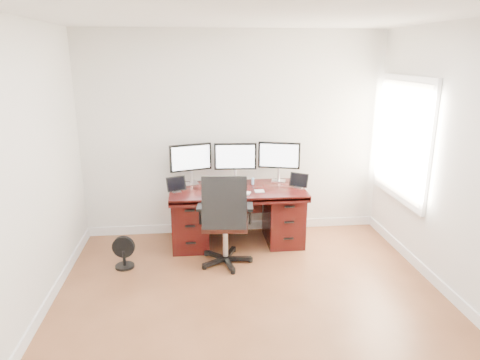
{
  "coord_description": "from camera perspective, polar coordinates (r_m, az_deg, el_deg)",
  "views": [
    {
      "loc": [
        -0.52,
        -3.33,
        2.38
      ],
      "look_at": [
        0.0,
        1.5,
        0.95
      ],
      "focal_mm": 32.0,
      "sensor_mm": 36.0,
      "label": 1
    }
  ],
  "objects": [
    {
      "name": "right_wall",
      "position": [
        4.38,
        29.15,
        0.76
      ],
      "size": [
        0.1,
        4.5,
        2.7
      ],
      "color": "white",
      "rests_on": "ground"
    },
    {
      "name": "floor_fan",
      "position": [
        5.17,
        -15.24,
        -9.36
      ],
      "size": [
        0.26,
        0.22,
        0.38
      ],
      "rotation": [
        0.0,
        0.0,
        -0.13
      ],
      "color": "black",
      "rests_on": "ground"
    },
    {
      "name": "monitor_center",
      "position": [
        5.58,
        -0.63,
        2.97
      ],
      "size": [
        0.55,
        0.15,
        0.53
      ],
      "rotation": [
        0.0,
        0.0,
        -0.07
      ],
      "color": "silver",
      "rests_on": "desk"
    },
    {
      "name": "monitor_left",
      "position": [
        5.55,
        -6.59,
        2.81
      ],
      "size": [
        0.54,
        0.19,
        0.53
      ],
      "rotation": [
        0.0,
        0.0,
        0.29
      ],
      "color": "silver",
      "rests_on": "desk"
    },
    {
      "name": "drawing_tablet",
      "position": [
        5.23,
        -3.39,
        -1.72
      ],
      "size": [
        0.28,
        0.23,
        0.01
      ],
      "primitive_type": "cube",
      "rotation": [
        0.0,
        0.0,
        -0.37
      ],
      "color": "black",
      "rests_on": "desk"
    },
    {
      "name": "monitor_right",
      "position": [
        5.66,
        5.23,
        3.11
      ],
      "size": [
        0.54,
        0.19,
        0.53
      ],
      "rotation": [
        0.0,
        0.0,
        -0.28
      ],
      "color": "silver",
      "rests_on": "desk"
    },
    {
      "name": "phone",
      "position": [
        5.36,
        -0.77,
        -1.27
      ],
      "size": [
        0.13,
        0.09,
        0.01
      ],
      "primitive_type": "cube",
      "rotation": [
        0.0,
        0.0,
        -0.27
      ],
      "color": "black",
      "rests_on": "desk"
    },
    {
      "name": "figurine_orange",
      "position": [
        5.53,
        -1.68,
        -0.2
      ],
      "size": [
        0.04,
        0.04,
        0.09
      ],
      "color": "#EF974E",
      "rests_on": "desk"
    },
    {
      "name": "back_wall",
      "position": [
        5.7,
        -0.81,
        5.98
      ],
      "size": [
        4.0,
        0.1,
        2.7
      ],
      "primitive_type": "cube",
      "color": "white",
      "rests_on": "ground"
    },
    {
      "name": "trackpad",
      "position": [
        5.3,
        2.6,
        -1.49
      ],
      "size": [
        0.12,
        0.12,
        0.01
      ],
      "primitive_type": "cube",
      "rotation": [
        0.0,
        0.0,
        -0.02
      ],
      "color": "silver",
      "rests_on": "desk"
    },
    {
      "name": "tablet_left",
      "position": [
        5.32,
        -8.5,
        -0.68
      ],
      "size": [
        0.25,
        0.14,
        0.19
      ],
      "rotation": [
        0.0,
        0.0,
        0.35
      ],
      "color": "silver",
      "rests_on": "desk"
    },
    {
      "name": "office_chair",
      "position": [
        4.98,
        -2.0,
        -7.4
      ],
      "size": [
        0.66,
        0.66,
        1.12
      ],
      "rotation": [
        0.0,
        0.0,
        -0.1
      ],
      "color": "black",
      "rests_on": "ground"
    },
    {
      "name": "figurine_blue",
      "position": [
        5.56,
        1.72,
        -0.1
      ],
      "size": [
        0.04,
        0.04,
        0.09
      ],
      "color": "#65A3DA",
      "rests_on": "desk"
    },
    {
      "name": "desk",
      "position": [
        5.55,
        -0.37,
        -4.48
      ],
      "size": [
        1.7,
        0.8,
        0.75
      ],
      "color": "#380C0B",
      "rests_on": "ground"
    },
    {
      "name": "figurine_purple",
      "position": [
        5.52,
        -2.92,
        -0.24
      ],
      "size": [
        0.04,
        0.04,
        0.09
      ],
      "color": "#8364CC",
      "rests_on": "desk"
    },
    {
      "name": "keyboard",
      "position": [
        5.22,
        -0.13,
        -1.7
      ],
      "size": [
        0.3,
        0.2,
        0.01
      ],
      "primitive_type": "cube",
      "rotation": [
        0.0,
        0.0,
        -0.33
      ],
      "color": "silver",
      "rests_on": "desk"
    },
    {
      "name": "figurine_pink",
      "position": [
        5.51,
        -4.41,
        -0.29
      ],
      "size": [
        0.04,
        0.04,
        0.09
      ],
      "color": "pink",
      "rests_on": "desk"
    },
    {
      "name": "figurine_brown",
      "position": [
        5.55,
        0.72,
        -0.13
      ],
      "size": [
        0.04,
        0.04,
        0.09
      ],
      "color": "#8D6749",
      "rests_on": "desk"
    },
    {
      "name": "tablet_right",
      "position": [
        5.47,
        7.87,
        -0.17
      ],
      "size": [
        0.24,
        0.19,
        0.19
      ],
      "rotation": [
        0.0,
        0.0,
        -0.58
      ],
      "color": "silver",
      "rests_on": "desk"
    },
    {
      "name": "ground",
      "position": [
        4.13,
        2.35,
        -18.82
      ],
      "size": [
        4.5,
        4.5,
        0.0
      ],
      "primitive_type": "plane",
      "color": "brown",
      "rests_on": "ground"
    }
  ]
}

